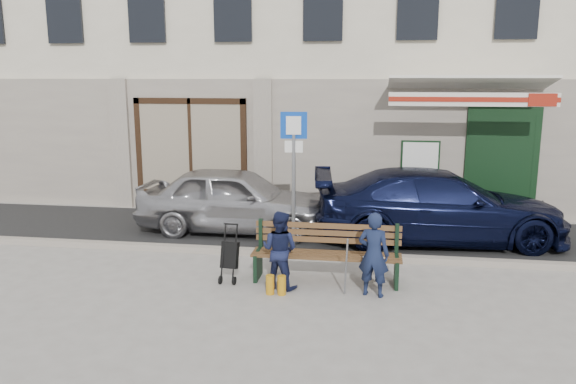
% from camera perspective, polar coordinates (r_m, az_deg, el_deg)
% --- Properties ---
extents(ground, '(80.00, 80.00, 0.00)m').
position_cam_1_polar(ground, '(8.99, 0.41, -9.64)').
color(ground, '#9E9991').
rests_on(ground, ground).
extents(asphalt_lane, '(60.00, 3.20, 0.01)m').
position_cam_1_polar(asphalt_lane, '(11.91, 2.52, -4.22)').
color(asphalt_lane, '#282828').
rests_on(asphalt_lane, ground).
extents(curb, '(60.00, 0.18, 0.12)m').
position_cam_1_polar(curb, '(10.37, 1.59, -6.34)').
color(curb, '#9E9384').
rests_on(curb, ground).
extents(building, '(20.00, 8.27, 10.00)m').
position_cam_1_polar(building, '(16.87, 4.72, 17.48)').
color(building, beige).
rests_on(building, ground).
extents(car_silver, '(4.13, 1.71, 1.40)m').
position_cam_1_polar(car_silver, '(11.96, -5.40, -0.75)').
color(car_silver, '#B2B1B6').
rests_on(car_silver, ground).
extents(car_navy, '(5.16, 2.50, 1.45)m').
position_cam_1_polar(car_navy, '(11.60, 15.06, -1.39)').
color(car_navy, black).
rests_on(car_navy, ground).
extents(parking_sign, '(0.49, 0.09, 2.64)m').
position_cam_1_polar(parking_sign, '(10.35, 0.58, 3.33)').
color(parking_sign, gray).
rests_on(parking_sign, ground).
extents(bench, '(2.40, 1.17, 0.98)m').
position_cam_1_polar(bench, '(9.11, 3.61, -6.32)').
color(bench, brown).
rests_on(bench, ground).
extents(man, '(0.53, 0.41, 1.30)m').
position_cam_1_polar(man, '(8.55, 8.69, -6.29)').
color(man, '#161F3D').
rests_on(man, ground).
extents(woman, '(0.71, 0.63, 1.24)m').
position_cam_1_polar(woman, '(8.80, -0.85, -5.87)').
color(woman, '#161C3D').
rests_on(woman, ground).
extents(stroller, '(0.29, 0.40, 0.93)m').
position_cam_1_polar(stroller, '(9.18, -5.95, -6.52)').
color(stroller, black).
rests_on(stroller, ground).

